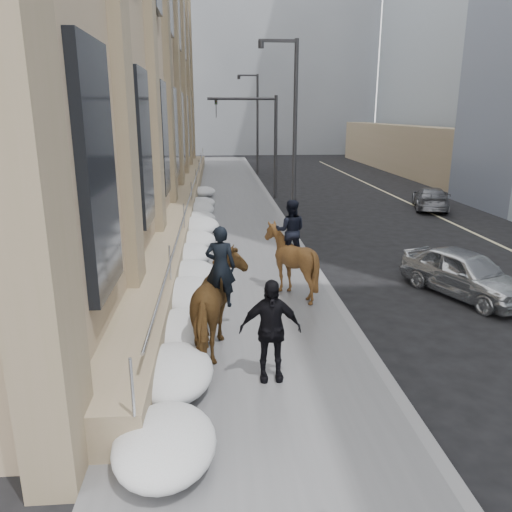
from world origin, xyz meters
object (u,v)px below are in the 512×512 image
Objects in this scene: car_silver at (465,273)px; mounted_horse_left at (220,302)px; pedestrian at (270,330)px; car_grey at (430,198)px; mounted_horse_right at (290,256)px.

mounted_horse_left is at bearing -178.61° from car_silver.
pedestrian is at bearing 132.80° from mounted_horse_left.
car_grey is at bearing -119.38° from mounted_horse_left.
mounted_horse_right is (1.97, 3.32, 0.01)m from mounted_horse_left.
mounted_horse_left is 7.61m from car_silver.
car_silver is at bearing 88.11° from car_grey.
mounted_horse_right is 4.99m from car_silver.
pedestrian is at bearing -166.76° from car_silver.
car_silver reaches higher than car_grey.
mounted_horse_left is 19.71m from car_grey.
mounted_horse_left reaches higher than pedestrian.
mounted_horse_left is 1.02× the size of mounted_horse_right.
car_silver is 0.95× the size of car_grey.
mounted_horse_left is 3.86m from mounted_horse_right.
mounted_horse_right reaches higher than pedestrian.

